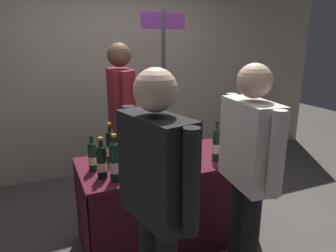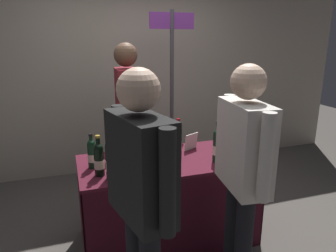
{
  "view_description": "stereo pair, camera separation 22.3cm",
  "coord_description": "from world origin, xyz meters",
  "views": [
    {
      "loc": [
        -0.99,
        -2.29,
        1.77
      ],
      "look_at": [
        0.0,
        0.0,
        1.08
      ],
      "focal_mm": 33.27,
      "sensor_mm": 36.0,
      "label": 1
    },
    {
      "loc": [
        -0.78,
        -2.37,
        1.77
      ],
      "look_at": [
        0.0,
        0.0,
        1.08
      ],
      "focal_mm": 33.27,
      "sensor_mm": 36.0,
      "label": 2
    }
  ],
  "objects": [
    {
      "name": "taster_foreground_right",
      "position": [
        0.29,
        -0.71,
        0.99
      ],
      "size": [
        0.27,
        0.64,
        1.63
      ],
      "rotation": [
        0.0,
        0.0,
        1.45
      ],
      "color": "black",
      "rests_on": "ground_plane"
    },
    {
      "name": "back_partition",
      "position": [
        0.0,
        1.82,
        1.36
      ],
      "size": [
        6.63,
        0.12,
        2.72
      ],
      "primitive_type": "cube",
      "color": "#B2A893",
      "rests_on": "ground_plane"
    },
    {
      "name": "booth_signpost",
      "position": [
        0.37,
        0.97,
        1.28
      ],
      "size": [
        0.51,
        0.04,
        2.08
      ],
      "color": "#47474C",
      "rests_on": "ground_plane"
    },
    {
      "name": "taster_foreground_left",
      "position": [
        -0.44,
        -0.86,
        0.99
      ],
      "size": [
        0.31,
        0.63,
        1.64
      ],
      "rotation": [
        0.0,
        0.0,
        1.8
      ],
      "color": "black",
      "rests_on": "ground_plane"
    },
    {
      "name": "vendor_presenter",
      "position": [
        -0.19,
        0.78,
        1.06
      ],
      "size": [
        0.24,
        0.6,
        1.75
      ],
      "rotation": [
        0.0,
        0.0,
        -1.63
      ],
      "color": "black",
      "rests_on": "ground_plane"
    },
    {
      "name": "display_bottle_3",
      "position": [
        -0.59,
        -0.14,
        0.91
      ],
      "size": [
        0.08,
        0.08,
        0.32
      ],
      "color": "black",
      "rests_on": "tasting_table"
    },
    {
      "name": "display_bottle_6",
      "position": [
        0.09,
        0.01,
        0.93
      ],
      "size": [
        0.07,
        0.07,
        0.35
      ],
      "color": "black",
      "rests_on": "tasting_table"
    },
    {
      "name": "brochure_stand",
      "position": [
        0.28,
        0.17,
        0.85
      ],
      "size": [
        0.16,
        0.1,
        0.16
      ],
      "primitive_type": "cube",
      "rotation": [
        -0.12,
        0.0,
        3.6
      ],
      "color": "silver",
      "rests_on": "tasting_table"
    },
    {
      "name": "tasting_table",
      "position": [
        0.0,
        0.0,
        0.53
      ],
      "size": [
        1.51,
        0.72,
        0.78
      ],
      "color": "#4C1423",
      "rests_on": "ground_plane"
    },
    {
      "name": "display_bottle_2",
      "position": [
        -0.38,
        -0.18,
        0.92
      ],
      "size": [
        0.08,
        0.08,
        0.32
      ],
      "color": "black",
      "rests_on": "tasting_table"
    },
    {
      "name": "display_bottle_7",
      "position": [
        0.37,
        -0.17,
        0.92
      ],
      "size": [
        0.07,
        0.07,
        0.35
      ],
      "color": "black",
      "rests_on": "tasting_table"
    },
    {
      "name": "wine_glass_near_vendor",
      "position": [
        0.48,
        -0.11,
        0.87
      ],
      "size": [
        0.07,
        0.07,
        0.14
      ],
      "color": "silver",
      "rests_on": "tasting_table"
    },
    {
      "name": "ground_plane",
      "position": [
        0.0,
        0.0,
        0.0
      ],
      "size": [
        12.0,
        12.0,
        0.0
      ],
      "primitive_type": "plane",
      "color": "#514C47"
    },
    {
      "name": "featured_wine_bottle",
      "position": [
        -0.51,
        -0.23,
        0.93
      ],
      "size": [
        0.08,
        0.08,
        0.36
      ],
      "color": "black",
      "rests_on": "tasting_table"
    },
    {
      "name": "display_bottle_0",
      "position": [
        -0.63,
        0.03,
        0.9
      ],
      "size": [
        0.07,
        0.07,
        0.29
      ],
      "color": "black",
      "rests_on": "tasting_table"
    },
    {
      "name": "display_bottle_1",
      "position": [
        -0.34,
        0.03,
        0.9
      ],
      "size": [
        0.07,
        0.07,
        0.31
      ],
      "color": "#38230F",
      "rests_on": "tasting_table"
    },
    {
      "name": "display_bottle_4",
      "position": [
        -0.46,
        0.13,
        0.92
      ],
      "size": [
        0.07,
        0.07,
        0.34
      ],
      "color": "black",
      "rests_on": "tasting_table"
    },
    {
      "name": "display_bottle_5",
      "position": [
        0.62,
        0.04,
        0.9
      ],
      "size": [
        0.07,
        0.07,
        0.31
      ],
      "color": "black",
      "rests_on": "tasting_table"
    }
  ]
}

